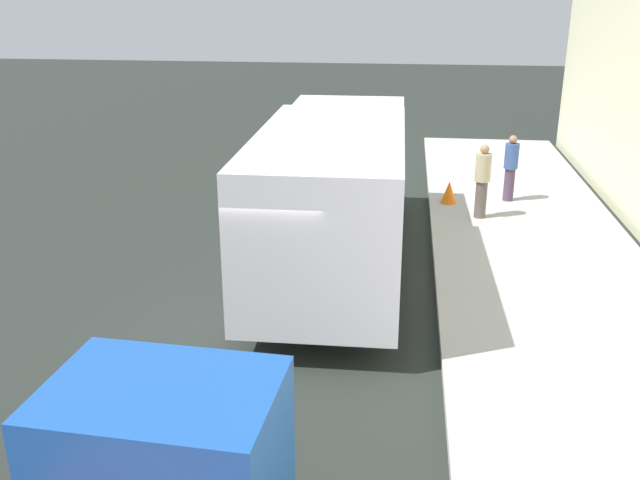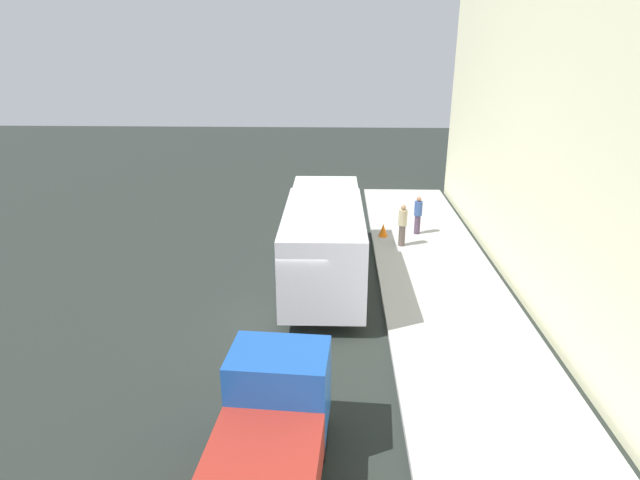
% 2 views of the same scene
% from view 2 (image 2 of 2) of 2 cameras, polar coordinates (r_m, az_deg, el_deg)
% --- Properties ---
extents(ground, '(80.00, 80.00, 0.00)m').
position_cam_2_polar(ground, '(16.18, -3.58, -8.74)').
color(ground, '#232824').
extents(sidewalk, '(4.30, 30.00, 0.16)m').
position_cam_2_polar(sidewalk, '(16.48, 14.73, -8.53)').
color(sidewalk, '#AAA9A6').
rests_on(sidewalk, ground).
extents(building_facade, '(0.50, 30.00, 10.92)m').
position_cam_2_polar(building_facade, '(15.58, 26.22, 9.45)').
color(building_facade, beige).
rests_on(building_facade, ground).
extents(large_utility_truck, '(2.61, 8.51, 2.97)m').
position_cam_2_polar(large_utility_truck, '(18.17, 0.46, 0.45)').
color(large_utility_truck, white).
rests_on(large_utility_truck, ground).
extents(small_flatbed_truck, '(2.27, 4.76, 2.23)m').
position_cam_2_polar(small_flatbed_truck, '(10.33, -5.57, -20.94)').
color(small_flatbed_truck, '#1B4EA3').
rests_on(small_flatbed_truck, ground).
extents(pedestrian_walking, '(0.38, 0.38, 1.74)m').
position_cam_2_polar(pedestrian_walking, '(21.42, 9.01, 1.70)').
color(pedestrian_walking, '#544844').
rests_on(pedestrian_walking, sidewalk).
extents(pedestrian_standing, '(0.41, 0.41, 1.67)m').
position_cam_2_polar(pedestrian_standing, '(22.94, 10.66, 2.78)').
color(pedestrian_standing, '#49364C').
rests_on(pedestrian_standing, sidewalk).
extents(traffic_cone_orange, '(0.39, 0.39, 0.56)m').
position_cam_2_polar(traffic_cone_orange, '(22.57, 6.93, 1.08)').
color(traffic_cone_orange, orange).
rests_on(traffic_cone_orange, sidewalk).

